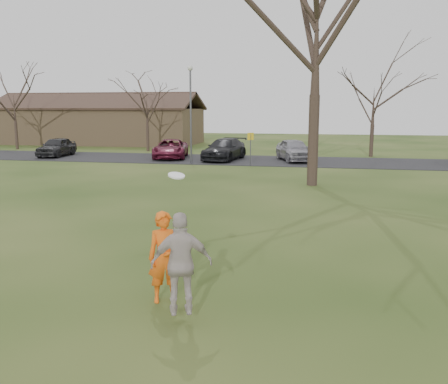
{
  "coord_description": "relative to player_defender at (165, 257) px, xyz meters",
  "views": [
    {
      "loc": [
        2.44,
        -7.86,
        3.64
      ],
      "look_at": [
        0.0,
        4.0,
        1.5
      ],
      "focal_mm": 38.51,
      "sensor_mm": 36.0,
      "label": 1
    }
  ],
  "objects": [
    {
      "name": "ground",
      "position": [
        0.39,
        -0.39,
        -0.87
      ],
      "size": [
        120.0,
        120.0,
        0.0
      ],
      "primitive_type": "plane",
      "color": "#1E380F",
      "rests_on": "ground"
    },
    {
      "name": "big_tree",
      "position": [
        2.39,
        14.61,
        6.13
      ],
      "size": [
        9.0,
        9.0,
        14.0
      ],
      "primitive_type": null,
      "color": "#352821",
      "rests_on": "ground"
    },
    {
      "name": "small_tree_row",
      "position": [
        4.78,
        29.67,
        3.02
      ],
      "size": [
        55.0,
        5.9,
        8.5
      ],
      "color": "#352821",
      "rests_on": "ground"
    },
    {
      "name": "player_defender",
      "position": [
        0.0,
        0.0,
        0.0
      ],
      "size": [
        0.75,
        0.64,
        1.74
      ],
      "primitive_type": "imported",
      "rotation": [
        0.0,
        0.0,
        0.41
      ],
      "color": "#E55A12",
      "rests_on": "ground"
    },
    {
      "name": "building",
      "position": [
        -19.61,
        37.61,
        1.06
      ],
      "size": [
        20.6,
        8.5,
        5.14
      ],
      "color": "#8C6D4C",
      "rests_on": "ground"
    },
    {
      "name": "catching_play",
      "position": [
        0.61,
        -0.94,
        0.22
      ],
      "size": [
        1.1,
        0.73,
        2.41
      ],
      "color": "#B9ABA6",
      "rests_on": "ground"
    },
    {
      "name": "car_2",
      "position": [
        -7.87,
        24.74,
        -0.16
      ],
      "size": [
        3.14,
        5.17,
        1.34
      ],
      "primitive_type": "imported",
      "rotation": [
        0.0,
        0.0,
        0.2
      ],
      "color": "maroon",
      "rests_on": "parking_strip"
    },
    {
      "name": "car_3",
      "position": [
        -3.85,
        24.42,
        -0.1
      ],
      "size": [
        2.7,
        5.24,
        1.45
      ],
      "primitive_type": "imported",
      "rotation": [
        0.0,
        0.0,
        -0.14
      ],
      "color": "black",
      "rests_on": "parking_strip"
    },
    {
      "name": "lamp_post",
      "position": [
        -5.61,
        22.11,
        3.1
      ],
      "size": [
        0.34,
        0.34,
        6.27
      ],
      "color": "#47474C",
      "rests_on": "ground"
    },
    {
      "name": "sign_yellow",
      "position": [
        -1.61,
        21.61,
        0.58
      ],
      "size": [
        0.35,
        0.35,
        2.08
      ],
      "color": "#47474C",
      "rests_on": "ground"
    },
    {
      "name": "car_0",
      "position": [
        -16.61,
        24.3,
        -0.13
      ],
      "size": [
        1.97,
        4.24,
        1.4
      ],
      "primitive_type": "imported",
      "rotation": [
        0.0,
        0.0,
        0.08
      ],
      "color": "#262629",
      "rests_on": "parking_strip"
    },
    {
      "name": "car_4",
      "position": [
        0.92,
        24.75,
        -0.08
      ],
      "size": [
        3.1,
        4.74,
        1.5
      ],
      "primitive_type": "imported",
      "rotation": [
        0.0,
        0.0,
        0.33
      ],
      "color": "gray",
      "rests_on": "parking_strip"
    },
    {
      "name": "parking_strip",
      "position": [
        0.39,
        24.61,
        -0.85
      ],
      "size": [
        62.0,
        6.5,
        0.04
      ],
      "primitive_type": "cube",
      "color": "black",
      "rests_on": "ground"
    }
  ]
}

